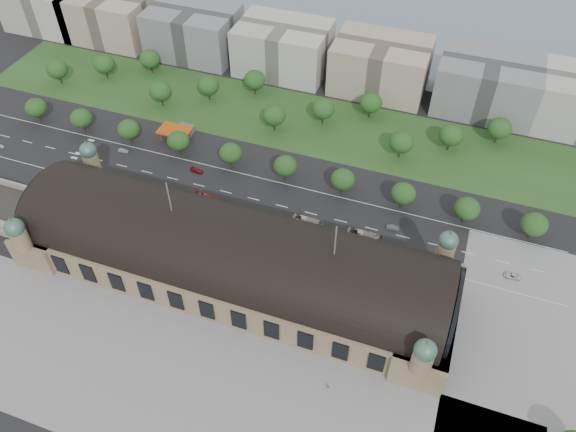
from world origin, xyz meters
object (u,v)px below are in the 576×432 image
(traffic_car_4, at_px, (246,216))
(traffic_car_6, at_px, (512,276))
(parked_car_2, at_px, (163,208))
(pedestrian_0, at_px, (328,387))
(parked_car_6, at_px, (172,202))
(parked_car_0, at_px, (111,186))
(bus_mid, at_px, (307,222))
(bus_east, at_px, (365,236))
(traffic_car_0, at_px, (0,146))
(bus_west, at_px, (207,199))
(parked_car_4, at_px, (120,196))
(traffic_car_1, at_px, (123,151))
(parked_car_5, at_px, (154,205))
(traffic_car_5, at_px, (393,228))
(traffic_car_3, at_px, (197,170))
(parked_car_1, at_px, (150,196))
(petrol_station, at_px, (181,130))
(parked_car_3, at_px, (172,202))
(traffic_car_2, at_px, (147,191))

(traffic_car_4, xyz_separation_m, traffic_car_6, (98.30, 4.29, -0.02))
(parked_car_2, bearing_deg, pedestrian_0, 24.67)
(parked_car_6, bearing_deg, parked_car_0, -112.91)
(pedestrian_0, bearing_deg, parked_car_0, 168.81)
(bus_mid, height_order, bus_east, bus_east)
(traffic_car_0, bearing_deg, traffic_car_4, 88.62)
(bus_west, bearing_deg, parked_car_0, 101.85)
(parked_car_4, bearing_deg, bus_east, 75.35)
(parked_car_6, bearing_deg, parked_car_4, -102.43)
(traffic_car_1, relative_size, parked_car_5, 0.74)
(traffic_car_6, height_order, parked_car_5, parked_car_5)
(parked_car_0, xyz_separation_m, parked_car_2, (26.27, -4.00, -0.14))
(parked_car_5, bearing_deg, traffic_car_5, 79.25)
(traffic_car_6, bearing_deg, traffic_car_3, -101.94)
(traffic_car_3, height_order, parked_car_1, traffic_car_3)
(parked_car_2, bearing_deg, parked_car_4, -123.86)
(traffic_car_5, height_order, bus_west, bus_west)
(parked_car_4, xyz_separation_m, parked_car_6, (21.26, 3.94, -0.03))
(parked_car_5, bearing_deg, pedestrian_0, 36.59)
(petrol_station, bearing_deg, pedestrian_0, -44.34)
(parked_car_5, xyz_separation_m, bus_west, (18.50, 9.05, 0.93))
(traffic_car_0, height_order, parked_car_2, traffic_car_0)
(traffic_car_1, height_order, parked_car_1, parked_car_1)
(traffic_car_1, bearing_deg, traffic_car_4, -110.66)
(parked_car_0, xyz_separation_m, parked_car_5, (22.24, -4.00, 0.04))
(traffic_car_0, height_order, parked_car_1, parked_car_1)
(traffic_car_6, height_order, pedestrian_0, pedestrian_0)
(parked_car_1, xyz_separation_m, parked_car_6, (9.62, 0.12, -0.03))
(traffic_car_6, height_order, parked_car_2, traffic_car_6)
(traffic_car_1, xyz_separation_m, parked_car_5, (29.36, -25.29, 0.10))
(traffic_car_4, height_order, parked_car_2, traffic_car_4)
(petrol_station, bearing_deg, parked_car_3, -67.63)
(parked_car_2, bearing_deg, bus_east, 64.13)
(parked_car_3, bearing_deg, pedestrian_0, 21.87)
(traffic_car_5, xyz_separation_m, pedestrian_0, (-4.26, -70.29, 0.15))
(petrol_station, bearing_deg, traffic_car_0, -154.20)
(traffic_car_0, bearing_deg, traffic_car_3, 99.33)
(traffic_car_2, relative_size, parked_car_4, 0.98)
(traffic_car_6, height_order, parked_car_3, parked_car_3)
(petrol_station, bearing_deg, parked_car_5, -76.10)
(parked_car_2, height_order, bus_west, bus_west)
(traffic_car_3, xyz_separation_m, parked_car_6, (-0.88, -20.20, -0.07))
(traffic_car_6, bearing_deg, parked_car_6, -92.93)
(traffic_car_4, distance_m, parked_car_6, 30.53)
(parked_car_0, xyz_separation_m, parked_car_3, (27.86, 0.00, -0.01))
(bus_mid, bearing_deg, parked_car_2, 102.59)
(petrol_station, bearing_deg, parked_car_0, -105.65)
(traffic_car_4, relative_size, parked_car_4, 0.99)
(parked_car_2, distance_m, parked_car_6, 4.34)
(parked_car_6, distance_m, bus_east, 76.39)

